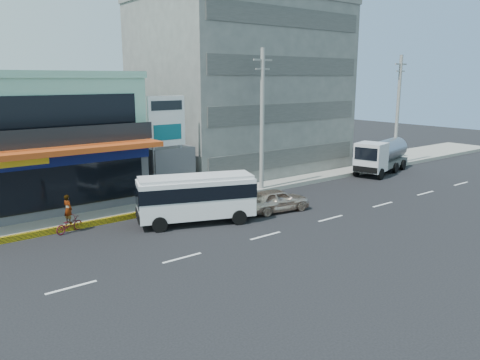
# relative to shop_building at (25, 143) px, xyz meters

# --- Properties ---
(ground) EXTENTS (120.00, 120.00, 0.00)m
(ground) POSITION_rel_shop_building_xyz_m (8.00, -13.95, -4.00)
(ground) COLOR black
(ground) RESTS_ON ground
(sidewalk) EXTENTS (70.00, 5.00, 0.30)m
(sidewalk) POSITION_rel_shop_building_xyz_m (13.00, -4.45, -3.85)
(sidewalk) COLOR gray
(sidewalk) RESTS_ON ground
(shop_building) EXTENTS (12.40, 11.70, 8.00)m
(shop_building) POSITION_rel_shop_building_xyz_m (0.00, 0.00, 0.00)
(shop_building) COLOR #4C4C51
(shop_building) RESTS_ON ground
(concrete_building) EXTENTS (16.00, 12.00, 14.00)m
(concrete_building) POSITION_rel_shop_building_xyz_m (18.00, 1.05, 3.00)
(concrete_building) COLOR gray
(concrete_building) RESTS_ON ground
(gap_structure) EXTENTS (3.00, 6.00, 3.50)m
(gap_structure) POSITION_rel_shop_building_xyz_m (8.00, -1.95, -2.25)
(gap_structure) COLOR #4C4C51
(gap_structure) RESTS_ON ground
(satellite_dish) EXTENTS (1.50, 1.50, 0.15)m
(satellite_dish) POSITION_rel_shop_building_xyz_m (8.00, -2.95, -0.42)
(satellite_dish) COLOR slate
(satellite_dish) RESTS_ON gap_structure
(billboard) EXTENTS (2.60, 0.18, 6.90)m
(billboard) POSITION_rel_shop_building_xyz_m (7.50, -4.75, 0.93)
(billboard) COLOR gray
(billboard) RESTS_ON ground
(utility_pole_near) EXTENTS (1.60, 0.30, 10.00)m
(utility_pole_near) POSITION_rel_shop_building_xyz_m (14.00, -6.55, 1.15)
(utility_pole_near) COLOR #999993
(utility_pole_near) RESTS_ON ground
(utility_pole_far) EXTENTS (1.60, 0.30, 10.00)m
(utility_pole_far) POSITION_rel_shop_building_xyz_m (30.00, -6.55, 1.15)
(utility_pole_far) COLOR #999993
(utility_pole_far) RESTS_ON ground
(minibus) EXTENTS (6.79, 4.20, 2.71)m
(minibus) POSITION_rel_shop_building_xyz_m (6.38, -9.88, -2.38)
(minibus) COLOR white
(minibus) RESTS_ON ground
(sedan) EXTENTS (4.40, 2.29, 1.43)m
(sedan) POSITION_rel_shop_building_xyz_m (11.51, -10.89, -3.28)
(sedan) COLOR beige
(sedan) RESTS_ON ground
(tanker_truck) EXTENTS (7.51, 3.82, 2.84)m
(tanker_truck) POSITION_rel_shop_building_xyz_m (26.59, -7.52, -2.47)
(tanker_truck) COLOR silver
(tanker_truck) RESTS_ON ground
(motorcycle_rider) EXTENTS (1.69, 1.07, 2.05)m
(motorcycle_rider) POSITION_rel_shop_building_xyz_m (0.16, -7.15, -3.32)
(motorcycle_rider) COLOR #520B19
(motorcycle_rider) RESTS_ON ground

